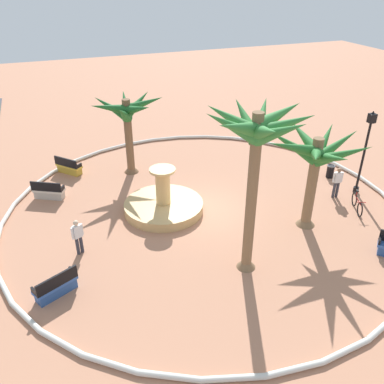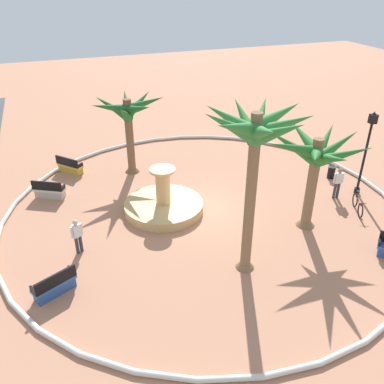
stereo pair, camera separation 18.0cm
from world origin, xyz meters
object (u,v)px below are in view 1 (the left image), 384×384
Objects in this scene: bench_west at (49,192)px; trash_bin at (330,171)px; palm_tree_near_fountain at (316,157)px; bicycle_red_frame at (357,204)px; fountain at (164,205)px; bench_east at (56,287)px; lamppost at (366,147)px; person_cyclist_photo at (78,235)px; bench_southeast at (69,168)px; person_cyclist_helmet at (337,181)px; palm_tree_mid_plaza at (127,115)px; palm_tree_by_curb at (256,142)px.

bench_west reaches higher than trash_bin.
bicycle_red_frame is (0.18, -3.03, -3.05)m from palm_tree_near_fountain.
bench_east is at bearing 128.18° from fountain.
fountain is 2.30× the size of bench_east.
lamppost is at bearing -39.58° from bicycle_red_frame.
person_cyclist_photo is at bearing 114.98° from fountain.
bench_southeast is at bearing 46.11° from palm_tree_near_fountain.
person_cyclist_photo is (-0.16, 12.85, -0.04)m from person_cyclist_helmet.
bicycle_red_frame is at bearing -174.30° from person_cyclist_helmet.
bench_east is 10.10m from bench_southeast.
palm_tree_mid_plaza is (4.70, 0.48, 3.09)m from fountain.
trash_bin is at bearing -74.00° from bench_east.
lamppost is at bearing -121.60° from palm_tree_mid_plaza.
palm_tree_by_curb is 10.79m from trash_bin.
bench_southeast is at bearing 33.65° from fountain.
palm_tree_by_curb is 3.99× the size of bench_east.
bench_east is at bearing 171.89° from bench_southeast.
palm_tree_mid_plaza is 4.71m from bench_southeast.
bicycle_red_frame is at bearing -130.67° from palm_tree_mid_plaza.
lamppost reaches higher than trash_bin.
bench_east is 0.37× the size of lamppost.
bench_west is 0.99× the size of person_cyclist_helmet.
palm_tree_by_curb reaches higher than bench_east.
bench_east is 14.12m from bicycle_red_frame.
person_cyclist_helmet reaches higher than bench_west.
palm_tree_by_curb is 4.02× the size of bench_west.
bicycle_red_frame is (-3.26, -8.78, 0.06)m from fountain.
bench_southeast is (10.00, -1.42, 0.00)m from bench_east.
palm_tree_by_curb is 8.13m from person_cyclist_photo.
person_cyclist_helmet is (-5.03, -13.77, 0.58)m from bench_west.
bench_west is 5.30m from person_cyclist_photo.
person_cyclist_photo is (3.20, 6.03, -4.41)m from palm_tree_by_curb.
bench_east reaches higher than bicycle_red_frame.
person_cyclist_helmet is (-1.81, -8.64, 0.61)m from fountain.
palm_tree_near_fountain is at bearing -98.41° from person_cyclist_photo.
palm_tree_near_fountain is at bearing -133.89° from bench_southeast.
palm_tree_mid_plaza reaches higher than bench_east.
lamppost is at bearing -99.96° from fountain.
bench_east is 7.40m from bench_west.
bench_southeast is at bearing 54.33° from bicycle_red_frame.
bench_east is at bearing 106.00° from trash_bin.
fountain is 0.84× the size of palm_tree_near_fountain.
bench_southeast is at bearing 58.62° from person_cyclist_helmet.
fountain is at bearing 78.19° from person_cyclist_helmet.
person_cyclist_photo reaches higher than bench_east.
bench_southeast is at bearing -8.11° from bench_east.
trash_bin is at bearing -101.58° from bench_west.
palm_tree_by_curb reaches higher than trash_bin.
bench_east is 1.04× the size of person_cyclist_photo.
fountain is 7.38m from palm_tree_near_fountain.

